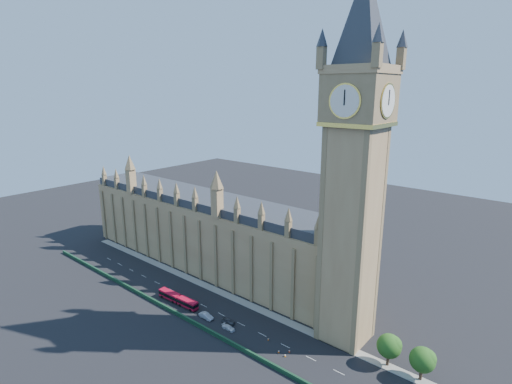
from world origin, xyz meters
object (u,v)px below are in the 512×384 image
Objects in this scene: red_bus at (178,299)px; car_silver at (206,316)px; car_white at (228,328)px; car_grey at (228,321)px.

car_silver is (13.34, -0.29, -0.63)m from red_bus.
car_white is (9.07, 0.15, -0.20)m from car_silver.
car_silver is at bearing 91.64° from car_white.
red_bus reaches higher than car_grey.
car_grey is 3.11m from car_white.
car_silver reaches higher than car_grey.
red_bus is 3.86× the size of car_grey.
red_bus is 13.35m from car_silver.
car_silver is (-6.86, -2.33, 0.10)m from car_grey.
car_silver is 9.08m from car_white.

